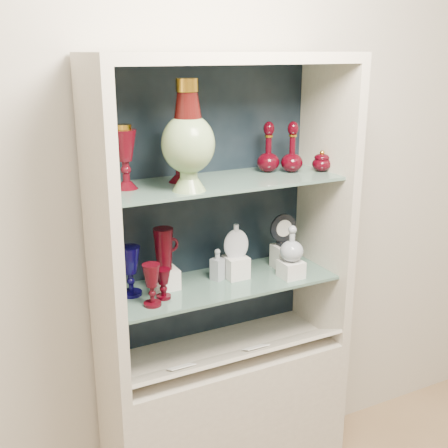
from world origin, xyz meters
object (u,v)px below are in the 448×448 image
lidded_bowl (322,161)px  clear_round_decanter (292,244)px  cameo_medallion (283,229)px  ruby_goblet_small (163,284)px  cobalt_goblet (130,271)px  flat_flask (236,240)px  clear_square_bottle (217,264)px  ruby_pitcher (164,249)px  pedestal_lamp_left (125,157)px  ruby_goblet_tall (152,285)px  pedestal_lamp_right (178,153)px  ruby_decanter_a (292,144)px  ruby_decanter_b (269,145)px  enamel_urn (188,136)px

lidded_bowl → clear_round_decanter: bearing=-163.3°
cameo_medallion → ruby_goblet_small: bearing=-171.7°
cobalt_goblet → flat_flask: (0.44, -0.03, 0.06)m
clear_square_bottle → ruby_pitcher: bearing=175.7°
cobalt_goblet → ruby_pitcher: ruby_pitcher is taller
flat_flask → cameo_medallion: 0.23m
pedestal_lamp_left → cameo_medallion: (0.67, -0.00, -0.36)m
ruby_pitcher → clear_round_decanter: ruby_pitcher is taller
ruby_goblet_small → ruby_goblet_tall: bearing=-146.6°
ruby_goblet_tall → clear_square_bottle: 0.34m
pedestal_lamp_right → ruby_goblet_small: size_ratio=1.90×
pedestal_lamp_right → ruby_pitcher: (-0.07, -0.00, -0.37)m
ruby_pitcher → clear_round_decanter: (0.50, -0.13, -0.02)m
ruby_decanter_a → cameo_medallion: (-0.02, 0.02, -0.36)m
ruby_decanter_b → clear_square_bottle: bearing=-173.9°
enamel_urn → cameo_medallion: (0.48, 0.12, -0.44)m
pedestal_lamp_left → flat_flask: bearing=-1.9°
clear_square_bottle → flat_flask: (0.08, -0.01, 0.10)m
lidded_bowl → pedestal_lamp_left: bearing=175.4°
pedestal_lamp_left → clear_round_decanter: (0.64, -0.11, -0.39)m
flat_flask → clear_round_decanter: flat_flask is taller
pedestal_lamp_right → flat_flask: (0.23, -0.03, -0.37)m
enamel_urn → ruby_goblet_small: size_ratio=3.28×
pedestal_lamp_right → ruby_pitcher: 0.38m
pedestal_lamp_left → enamel_urn: (0.19, -0.12, 0.08)m
pedestal_lamp_right → cameo_medallion: pedestal_lamp_right is taller
cobalt_goblet → enamel_urn: bearing=-35.3°
ruby_decanter_b → ruby_pitcher: bearing=-178.9°
pedestal_lamp_left → flat_flask: 0.58m
pedestal_lamp_left → enamel_urn: 0.24m
ruby_decanter_a → clear_round_decanter: size_ratio=1.58×
ruby_goblet_tall → cameo_medallion: (0.63, 0.11, 0.09)m
pedestal_lamp_left → ruby_decanter_b: (0.60, 0.02, -0.01)m
pedestal_lamp_right → ruby_goblet_tall: bearing=-142.5°
lidded_bowl → clear_round_decanter: size_ratio=0.61×
enamel_urn → cobalt_goblet: 0.57m
ruby_decanter_b → ruby_goblet_tall: ruby_decanter_b is taller
enamel_urn → lidded_bowl: size_ratio=4.37×
pedestal_lamp_right → clear_square_bottle: size_ratio=1.68×
lidded_bowl → ruby_goblet_small: (-0.71, -0.01, -0.41)m
pedestal_lamp_right → clear_round_decanter: bearing=-16.9°
ruby_goblet_tall → ruby_decanter_a: bearing=8.0°
ruby_pitcher → ruby_goblet_small: bearing=-125.6°
ruby_goblet_small → enamel_urn: bearing=-28.4°
flat_flask → lidded_bowl: bearing=6.9°
pedestal_lamp_left → ruby_goblet_tall: (0.04, -0.11, -0.45)m
cobalt_goblet → cameo_medallion: size_ratio=1.36×
ruby_goblet_small → cameo_medallion: 0.59m
ruby_decanter_b → ruby_goblet_tall: size_ratio=1.34×
enamel_urn → ruby_decanter_b: bearing=19.6°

